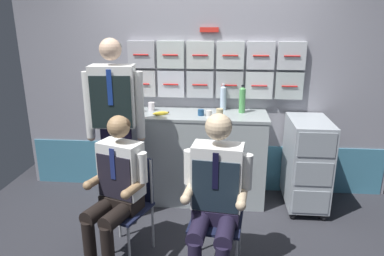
% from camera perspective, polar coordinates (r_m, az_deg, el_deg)
% --- Properties ---
extents(galley_bulkhead, '(4.20, 0.14, 2.15)m').
position_cam_1_polar(galley_bulkhead, '(4.02, 2.13, 4.48)').
color(galley_bulkhead, '#9897A2').
rests_on(galley_bulkhead, ground).
extents(galley_counter, '(1.56, 0.53, 0.99)m').
position_cam_1_polar(galley_counter, '(3.93, 0.28, -4.65)').
color(galley_counter, '#A5AEAF').
rests_on(galley_counter, ground).
extents(service_trolley, '(0.40, 0.65, 0.97)m').
position_cam_1_polar(service_trolley, '(3.93, 17.92, -5.20)').
color(service_trolley, black).
rests_on(service_trolley, ground).
extents(folding_chair_left, '(0.51, 0.51, 0.84)m').
position_cam_1_polar(folding_chair_left, '(3.13, -10.17, -10.53)').
color(folding_chair_left, '#A8AAAF').
rests_on(folding_chair_left, ground).
extents(crew_member_left, '(0.53, 0.66, 1.24)m').
position_cam_1_polar(crew_member_left, '(2.94, -12.15, -9.03)').
color(crew_member_left, black).
rests_on(crew_member_left, ground).
extents(folding_chair_right, '(0.45, 0.45, 0.84)m').
position_cam_1_polar(folding_chair_right, '(2.93, 4.19, -12.33)').
color(folding_chair_right, '#A8AAAF').
rests_on(folding_chair_right, ground).
extents(crew_member_right, '(0.52, 0.67, 1.31)m').
position_cam_1_polar(crew_member_right, '(2.70, 3.82, -10.14)').
color(crew_member_right, black).
rests_on(crew_member_right, ground).
extents(crew_member_standing, '(0.56, 0.29, 1.80)m').
position_cam_1_polar(crew_member_standing, '(3.42, -12.32, 2.15)').
color(crew_member_standing, black).
rests_on(crew_member_standing, ground).
extents(water_bottle_blue_cap, '(0.06, 0.06, 0.23)m').
position_cam_1_polar(water_bottle_blue_cap, '(3.84, -9.09, 4.02)').
color(water_bottle_blue_cap, silver).
rests_on(water_bottle_blue_cap, galley_counter).
extents(sparkling_bottle_green, '(0.07, 0.07, 0.29)m').
position_cam_1_polar(sparkling_bottle_green, '(3.91, 5.04, 4.88)').
color(sparkling_bottle_green, silver).
rests_on(sparkling_bottle_green, galley_counter).
extents(water_bottle_tall, '(0.07, 0.07, 0.30)m').
position_cam_1_polar(water_bottle_tall, '(3.82, 8.08, 4.55)').
color(water_bottle_tall, '#53A557').
rests_on(water_bottle_tall, galley_counter).
extents(coffee_cup_white, '(0.06, 0.06, 0.06)m').
position_cam_1_polar(coffee_cup_white, '(3.66, 2.76, 2.40)').
color(coffee_cup_white, silver).
rests_on(coffee_cup_white, galley_counter).
extents(espresso_cup_small, '(0.07, 0.07, 0.09)m').
position_cam_1_polar(espresso_cup_small, '(3.91, -6.53, 3.49)').
color(espresso_cup_small, white).
rests_on(espresso_cup_small, galley_counter).
extents(paper_cup_blue, '(0.07, 0.07, 0.09)m').
position_cam_1_polar(paper_cup_blue, '(3.64, 4.47, 2.48)').
color(paper_cup_blue, tan).
rests_on(paper_cup_blue, galley_counter).
extents(coffee_cup_spare, '(0.07, 0.07, 0.06)m').
position_cam_1_polar(coffee_cup_spare, '(3.69, 1.44, 2.55)').
color(coffee_cup_spare, navy).
rests_on(coffee_cup_spare, galley_counter).
extents(snack_banana, '(0.17, 0.10, 0.04)m').
position_cam_1_polar(snack_banana, '(3.72, -5.04, 2.37)').
color(snack_banana, yellow).
rests_on(snack_banana, galley_counter).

